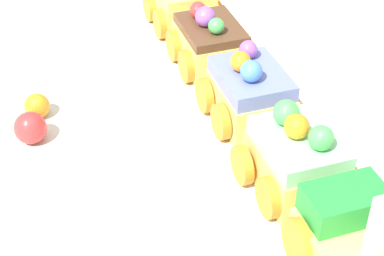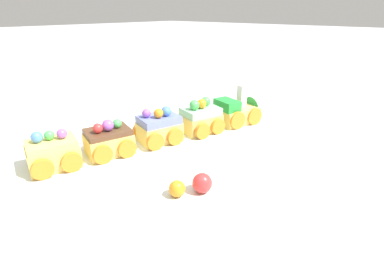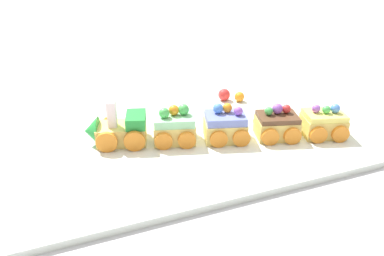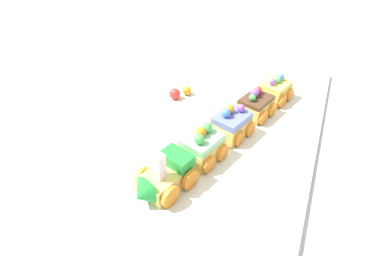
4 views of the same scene
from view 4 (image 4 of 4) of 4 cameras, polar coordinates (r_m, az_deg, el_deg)
name	(u,v)px [view 4 (image 4 of 4)]	position (r m, az deg, el deg)	size (l,w,h in m)	color
ground_plane	(205,132)	(0.68, 2.53, -0.78)	(10.00, 10.00, 0.00)	#B2B2B7
display_board	(205,130)	(0.67, 2.55, -0.38)	(0.79, 0.47, 0.01)	silver
cake_train_locomotive	(163,179)	(0.52, -5.52, -9.61)	(0.13, 0.10, 0.08)	#EACC66
cake_car_mint	(202,147)	(0.58, 1.95, -3.59)	(0.09, 0.09, 0.07)	#EACC66
cake_car_blueberry	(232,124)	(0.64, 7.61, 0.85)	(0.09, 0.09, 0.07)	#EACC66
cake_car_chocolate	(255,106)	(0.72, 11.97, 4.18)	(0.09, 0.09, 0.07)	#EACC66
cake_car_lemon	(275,91)	(0.79, 15.46, 6.88)	(0.09, 0.09, 0.07)	#EACC66
gumball_red	(175,94)	(0.77, -3.31, 6.52)	(0.03, 0.03, 0.03)	red
gumball_orange	(187,91)	(0.78, -0.99, 7.11)	(0.02, 0.02, 0.02)	orange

